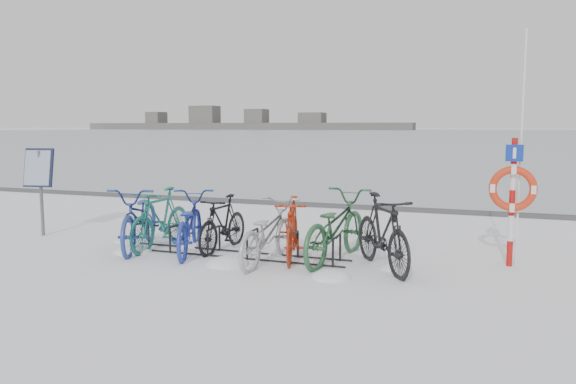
{
  "coord_description": "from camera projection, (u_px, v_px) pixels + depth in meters",
  "views": [
    {
      "loc": [
        4.02,
        -8.39,
        2.17
      ],
      "look_at": [
        0.77,
        0.6,
        1.04
      ],
      "focal_mm": 35.0,
      "sensor_mm": 36.0,
      "label": 1
    }
  ],
  "objects": [
    {
      "name": "bike_rack",
      "position": [
        233.0,
        245.0,
        9.43
      ],
      "size": [
        4.0,
        0.48,
        0.46
      ],
      "color": "black",
      "rests_on": "ground"
    },
    {
      "name": "bike_5",
      "position": [
        292.0,
        227.0,
        9.14
      ],
      "size": [
        0.91,
        1.81,
        1.04
      ],
      "primitive_type": "imported",
      "rotation": [
        0.0,
        0.0,
        0.25
      ],
      "color": "#A7280F",
      "rests_on": "ground"
    },
    {
      "name": "ground",
      "position": [
        233.0,
        255.0,
        9.45
      ],
      "size": [
        900.0,
        900.0,
        0.0
      ],
      "primitive_type": "plane",
      "color": "white",
      "rests_on": "ground"
    },
    {
      "name": "quay_edge",
      "position": [
        328.0,
        206.0,
        14.95
      ],
      "size": [
        400.0,
        0.25,
        0.1
      ],
      "primitive_type": "cube",
      "color": "#3F3F42",
      "rests_on": "ground"
    },
    {
      "name": "shoreline",
      "position": [
        236.0,
        124.0,
        293.1
      ],
      "size": [
        180.0,
        12.0,
        9.5
      ],
      "color": "#4B4B4B",
      "rests_on": "ground"
    },
    {
      "name": "bike_3",
      "position": [
        223.0,
        222.0,
        9.81
      ],
      "size": [
        0.54,
        1.68,
        1.0
      ],
      "primitive_type": "imported",
      "rotation": [
        0.0,
        0.0,
        -0.04
      ],
      "color": "black",
      "rests_on": "ground"
    },
    {
      "name": "bike_7",
      "position": [
        383.0,
        230.0,
        8.51
      ],
      "size": [
        1.54,
        1.95,
        1.18
      ],
      "primitive_type": "imported",
      "rotation": [
        0.0,
        0.0,
        0.58
      ],
      "color": "black",
      "rests_on": "ground"
    },
    {
      "name": "ice_sheet",
      "position": [
        476.0,
        133.0,
        154.23
      ],
      "size": [
        400.0,
        298.0,
        0.02
      ],
      "primitive_type": "cube",
      "color": "#A8B7BE",
      "rests_on": "ground"
    },
    {
      "name": "info_board",
      "position": [
        39.0,
        173.0,
        10.98
      ],
      "size": [
        0.61,
        0.34,
        1.73
      ],
      "rotation": [
        0.0,
        0.0,
        0.21
      ],
      "color": "#595B5E",
      "rests_on": "ground"
    },
    {
      "name": "bike_6",
      "position": [
        335.0,
        225.0,
        9.05
      ],
      "size": [
        1.11,
        2.31,
        1.16
      ],
      "primitive_type": "imported",
      "rotation": [
        0.0,
        0.0,
        2.98
      ],
      "color": "#275734",
      "rests_on": "ground"
    },
    {
      "name": "snow_drifts",
      "position": [
        233.0,
        259.0,
        9.19
      ],
      "size": [
        5.56,
        1.87,
        0.24
      ],
      "color": "white",
      "rests_on": "ground"
    },
    {
      "name": "bike_2",
      "position": [
        189.0,
        222.0,
        9.61
      ],
      "size": [
        1.36,
        2.16,
        1.07
      ],
      "primitive_type": "imported",
      "rotation": [
        0.0,
        0.0,
        3.49
      ],
      "color": "#1F3199",
      "rests_on": "ground"
    },
    {
      "name": "lifebuoy_station",
      "position": [
        513.0,
        189.0,
        8.52
      ],
      "size": [
        0.7,
        0.21,
        3.61
      ],
      "color": "#B1100E",
      "rests_on": "ground"
    },
    {
      "name": "bike_1",
      "position": [
        161.0,
        217.0,
        9.97
      ],
      "size": [
        0.55,
        1.85,
        1.11
      ],
      "primitive_type": "imported",
      "rotation": [
        0.0,
        0.0,
        -0.02
      ],
      "color": "#1D6F66",
      "rests_on": "ground"
    },
    {
      "name": "bike_0",
      "position": [
        140.0,
        216.0,
        9.96
      ],
      "size": [
        1.49,
        2.34,
        1.16
      ],
      "primitive_type": "imported",
      "rotation": [
        0.0,
        0.0,
        0.35
      ],
      "color": "navy",
      "rests_on": "ground"
    },
    {
      "name": "bike_4",
      "position": [
        268.0,
        231.0,
        8.89
      ],
      "size": [
        0.78,
        1.99,
        1.03
      ],
      "primitive_type": "imported",
      "rotation": [
        0.0,
        0.0,
        3.09
      ],
      "color": "#9B9EA2",
      "rests_on": "ground"
    }
  ]
}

